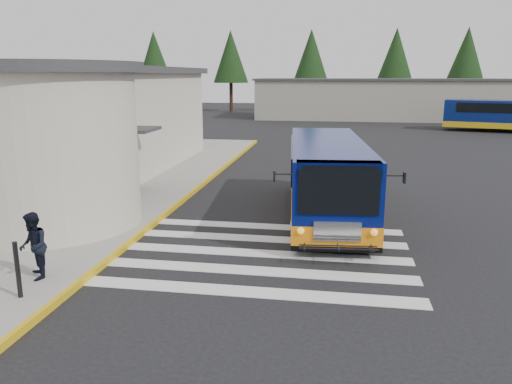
% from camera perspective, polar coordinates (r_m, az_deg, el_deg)
% --- Properties ---
extents(ground, '(140.00, 140.00, 0.00)m').
position_cam_1_polar(ground, '(13.91, 2.66, -6.00)').
color(ground, black).
rests_on(ground, ground).
extents(sidewalk, '(10.00, 34.00, 0.15)m').
position_cam_1_polar(sidewalk, '(20.51, -21.74, -0.40)').
color(sidewalk, gray).
rests_on(sidewalk, ground).
extents(curb_strip, '(0.12, 34.00, 0.16)m').
position_cam_1_polar(curb_strip, '(18.48, -8.44, -1.00)').
color(curb_strip, gold).
rests_on(curb_strip, ground).
extents(station_building, '(12.70, 18.70, 4.80)m').
position_cam_1_polar(station_building, '(23.54, -22.53, 7.34)').
color(station_building, beige).
rests_on(station_building, ground).
extents(crosswalk, '(8.00, 5.35, 0.01)m').
position_cam_1_polar(crosswalk, '(13.23, 0.09, -7.00)').
color(crosswalk, silver).
rests_on(crosswalk, ground).
extents(depot_building, '(26.40, 8.40, 4.20)m').
position_cam_1_polar(depot_building, '(55.29, 14.17, 10.29)').
color(depot_building, gray).
rests_on(depot_building, ground).
extents(tree_line, '(58.40, 4.40, 10.00)m').
position_cam_1_polar(tree_line, '(63.27, 14.09, 14.85)').
color(tree_line, black).
rests_on(tree_line, ground).
extents(transit_bus, '(3.49, 9.04, 2.50)m').
position_cam_1_polar(transit_bus, '(16.47, 8.09, 1.25)').
color(transit_bus, '#08125E').
rests_on(transit_bus, ground).
extents(pedestrian_b, '(0.88, 0.93, 1.51)m').
position_cam_1_polar(pedestrian_b, '(12.09, -24.12, -5.66)').
color(pedestrian_b, black).
rests_on(pedestrian_b, sidewalk).
extents(bollard, '(0.10, 0.10, 1.19)m').
position_cam_1_polar(bollard, '(11.28, -25.59, -8.02)').
color(bollard, black).
rests_on(bollard, sidewalk).
extents(far_bus_a, '(8.87, 4.54, 2.20)m').
position_cam_1_polar(far_bus_a, '(45.84, 26.10, 7.98)').
color(far_bus_a, '#071756').
rests_on(far_bus_a, ground).
extents(far_bus_b, '(8.28, 2.63, 2.11)m').
position_cam_1_polar(far_bus_b, '(47.74, 27.14, 7.96)').
color(far_bus_b, '#124517').
rests_on(far_bus_b, ground).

